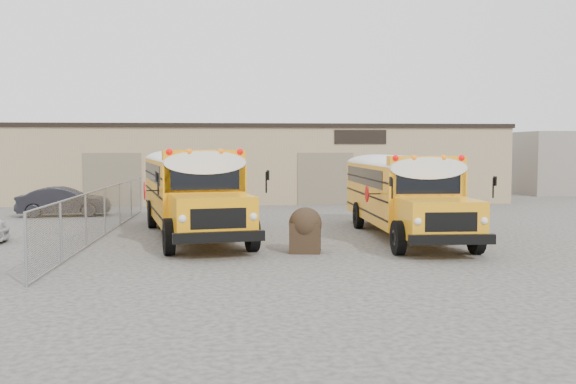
{
  "coord_description": "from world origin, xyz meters",
  "views": [
    {
      "loc": [
        -1.01,
        -21.38,
        3.31
      ],
      "look_at": [
        0.9,
        3.01,
        1.6
      ],
      "focal_mm": 40.0,
      "sensor_mm": 36.0,
      "label": 1
    }
  ],
  "objects": [
    {
      "name": "ground",
      "position": [
        0.0,
        0.0,
        0.0
      ],
      "size": [
        120.0,
        120.0,
        0.0
      ],
      "primitive_type": "plane",
      "color": "#343230",
      "rests_on": "ground"
    },
    {
      "name": "chainlink_fence",
      "position": [
        -6.0,
        3.0,
        0.9
      ],
      "size": [
        0.07,
        18.07,
        1.81
      ],
      "color": "gray",
      "rests_on": "ground"
    },
    {
      "name": "car_dark",
      "position": [
        -9.36,
        10.08,
        0.7
      ],
      "size": [
        4.37,
        1.85,
        1.4
      ],
      "primitive_type": "imported",
      "rotation": [
        0.0,
        0.0,
        1.66
      ],
      "color": "black",
      "rests_on": "ground"
    },
    {
      "name": "tarp_bundle",
      "position": [
        1.1,
        -1.45,
        0.73
      ],
      "size": [
        1.08,
        1.05,
        1.43
      ],
      "color": "black",
      "rests_on": "ground"
    },
    {
      "name": "warehouse",
      "position": [
        -0.0,
        19.99,
        2.37
      ],
      "size": [
        30.2,
        10.2,
        4.67
      ],
      "color": "tan",
      "rests_on": "ground"
    },
    {
      "name": "school_bus_left",
      "position": [
        -4.16,
        9.78,
        1.89
      ],
      "size": [
        4.91,
        11.5,
        3.27
      ],
      "color": "#F79D0D",
      "rests_on": "ground"
    },
    {
      "name": "school_bus_right",
      "position": [
        5.12,
        8.52,
        1.78
      ],
      "size": [
        3.15,
        10.49,
        3.07
      ],
      "color": "orange",
      "rests_on": "ground"
    }
  ]
}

